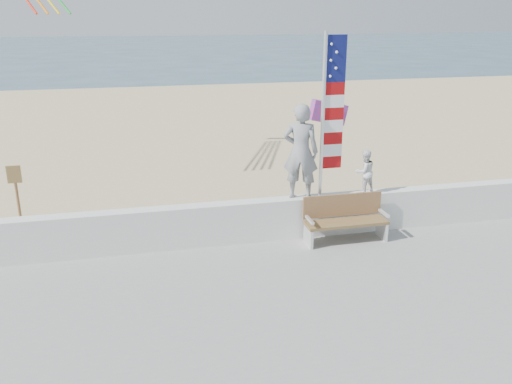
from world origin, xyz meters
TOP-DOWN VIEW (x-y plane):
  - ground at (0.00, 0.00)m, footprint 220.00×220.00m
  - sand at (0.00, 9.00)m, footprint 90.00×40.00m
  - seawall at (0.00, 2.00)m, footprint 30.00×0.35m
  - adult at (1.22, 2.00)m, footprint 0.89×0.75m
  - child at (2.73, 2.00)m, footprint 0.54×0.46m
  - bench at (2.12, 1.55)m, footprint 1.80×0.57m
  - flag at (1.82, 2.00)m, footprint 0.50×0.08m
  - parafoil_kite at (2.59, 3.99)m, footprint 1.01×0.31m
  - sign at (-5.00, 4.42)m, footprint 0.32×0.07m

SIDE VIEW (x-z plane):
  - ground at x=0.00m, z-range 0.00..0.00m
  - sand at x=0.00m, z-range 0.00..0.08m
  - seawall at x=0.00m, z-range 0.18..1.08m
  - bench at x=2.12m, z-range 0.19..1.19m
  - sign at x=-5.00m, z-range 0.21..1.67m
  - child at x=2.73m, z-range 1.08..2.06m
  - adult at x=1.22m, z-range 1.08..3.14m
  - parafoil_kite at x=2.59m, z-range 2.20..2.88m
  - flag at x=1.82m, z-range 1.24..4.74m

